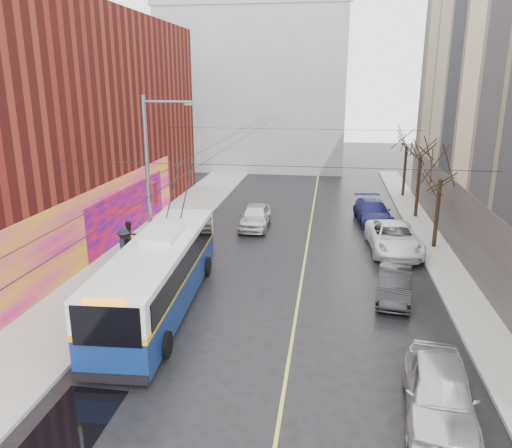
{
  "coord_description": "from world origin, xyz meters",
  "views": [
    {
      "loc": [
        2.67,
        -13.48,
        9.63
      ],
      "look_at": [
        -0.85,
        10.1,
        2.79
      ],
      "focal_mm": 35.0,
      "sensor_mm": 36.0,
      "label": 1
    }
  ],
  "objects_px": {
    "trolleybus": "(159,274)",
    "parked_car_d": "(373,212)",
    "streetlight_pole": "(151,181)",
    "parked_car_a": "(439,392)",
    "tree_mid": "(422,146)",
    "parked_car_b": "(394,285)",
    "pedestrian_c": "(124,246)",
    "tree_near": "(442,166)",
    "pedestrian_b": "(130,237)",
    "parked_car_c": "(394,238)",
    "following_car": "(255,216)",
    "pedestrian_a": "(153,243)",
    "tree_far": "(407,137)"
  },
  "relations": [
    {
      "from": "pedestrian_a",
      "to": "pedestrian_b",
      "type": "relative_size",
      "value": 0.86
    },
    {
      "from": "trolleybus",
      "to": "parked_car_b",
      "type": "relative_size",
      "value": 2.97
    },
    {
      "from": "tree_near",
      "to": "trolleybus",
      "type": "xyz_separation_m",
      "value": [
        -13.44,
        -10.18,
        -3.36
      ]
    },
    {
      "from": "tree_far",
      "to": "pedestrian_a",
      "type": "xyz_separation_m",
      "value": [
        -15.88,
        -18.3,
        -4.18
      ]
    },
    {
      "from": "parked_car_b",
      "to": "parked_car_d",
      "type": "xyz_separation_m",
      "value": [
        0.0,
        13.07,
        0.1
      ]
    },
    {
      "from": "tree_mid",
      "to": "parked_car_a",
      "type": "xyz_separation_m",
      "value": [
        -2.87,
        -23.12,
        -4.41
      ]
    },
    {
      "from": "tree_near",
      "to": "following_car",
      "type": "relative_size",
      "value": 1.35
    },
    {
      "from": "pedestrian_a",
      "to": "pedestrian_c",
      "type": "height_order",
      "value": "pedestrian_c"
    },
    {
      "from": "streetlight_pole",
      "to": "parked_car_a",
      "type": "relative_size",
      "value": 1.83
    },
    {
      "from": "parked_car_b",
      "to": "pedestrian_c",
      "type": "xyz_separation_m",
      "value": [
        -13.88,
        2.31,
        0.43
      ]
    },
    {
      "from": "tree_near",
      "to": "parked_car_b",
      "type": "distance_m",
      "value": 9.39
    },
    {
      "from": "parked_car_a",
      "to": "pedestrian_a",
      "type": "bearing_deg",
      "value": 143.97
    },
    {
      "from": "tree_near",
      "to": "trolleybus",
      "type": "height_order",
      "value": "tree_near"
    },
    {
      "from": "parked_car_a",
      "to": "pedestrian_b",
      "type": "height_order",
      "value": "pedestrian_b"
    },
    {
      "from": "streetlight_pole",
      "to": "following_car",
      "type": "relative_size",
      "value": 1.9
    },
    {
      "from": "parked_car_a",
      "to": "pedestrian_b",
      "type": "xyz_separation_m",
      "value": [
        -14.56,
        12.35,
        0.25
      ]
    },
    {
      "from": "parked_car_b",
      "to": "pedestrian_a",
      "type": "bearing_deg",
      "value": 172.44
    },
    {
      "from": "tree_near",
      "to": "tree_mid",
      "type": "distance_m",
      "value": 7.01
    },
    {
      "from": "following_car",
      "to": "pedestrian_b",
      "type": "relative_size",
      "value": 2.51
    },
    {
      "from": "parked_car_d",
      "to": "pedestrian_b",
      "type": "height_order",
      "value": "pedestrian_b"
    },
    {
      "from": "streetlight_pole",
      "to": "parked_car_d",
      "type": "height_order",
      "value": "streetlight_pole"
    },
    {
      "from": "tree_mid",
      "to": "tree_far",
      "type": "bearing_deg",
      "value": 90.0
    },
    {
      "from": "tree_near",
      "to": "parked_car_b",
      "type": "relative_size",
      "value": 1.54
    },
    {
      "from": "parked_car_d",
      "to": "pedestrian_b",
      "type": "bearing_deg",
      "value": -153.48
    },
    {
      "from": "tree_mid",
      "to": "pedestrian_b",
      "type": "distance_m",
      "value": 20.91
    },
    {
      "from": "parked_car_d",
      "to": "following_car",
      "type": "height_order",
      "value": "following_car"
    },
    {
      "from": "pedestrian_b",
      "to": "tree_far",
      "type": "bearing_deg",
      "value": -15.9
    },
    {
      "from": "parked_car_d",
      "to": "tree_mid",
      "type": "bearing_deg",
      "value": 21.16
    },
    {
      "from": "trolleybus",
      "to": "parked_car_d",
      "type": "height_order",
      "value": "trolleybus"
    },
    {
      "from": "parked_car_d",
      "to": "pedestrian_a",
      "type": "relative_size",
      "value": 3.34
    },
    {
      "from": "trolleybus",
      "to": "parked_car_d",
      "type": "relative_size",
      "value": 2.27
    },
    {
      "from": "streetlight_pole",
      "to": "pedestrian_c",
      "type": "distance_m",
      "value": 4.25
    },
    {
      "from": "pedestrian_a",
      "to": "pedestrian_b",
      "type": "height_order",
      "value": "pedestrian_b"
    },
    {
      "from": "tree_mid",
      "to": "pedestrian_a",
      "type": "distance_m",
      "value": 19.96
    },
    {
      "from": "tree_near",
      "to": "tree_far",
      "type": "height_order",
      "value": "tree_far"
    },
    {
      "from": "streetlight_pole",
      "to": "tree_mid",
      "type": "height_order",
      "value": "streetlight_pole"
    },
    {
      "from": "tree_far",
      "to": "parked_car_b",
      "type": "xyz_separation_m",
      "value": [
        -3.2,
        -21.72,
        -4.46
      ]
    },
    {
      "from": "parked_car_d",
      "to": "streetlight_pole",
      "type": "bearing_deg",
      "value": -142.57
    },
    {
      "from": "pedestrian_a",
      "to": "pedestrian_c",
      "type": "bearing_deg",
      "value": 149.43
    },
    {
      "from": "streetlight_pole",
      "to": "parked_car_d",
      "type": "bearing_deg",
      "value": 43.55
    },
    {
      "from": "tree_near",
      "to": "tree_far",
      "type": "relative_size",
      "value": 0.97
    },
    {
      "from": "tree_near",
      "to": "pedestrian_b",
      "type": "relative_size",
      "value": 3.4
    },
    {
      "from": "streetlight_pole",
      "to": "parked_car_a",
      "type": "xyz_separation_m",
      "value": [
        12.27,
        -10.12,
        -4.01
      ]
    },
    {
      "from": "streetlight_pole",
      "to": "parked_car_d",
      "type": "distance_m",
      "value": 16.97
    },
    {
      "from": "streetlight_pole",
      "to": "parked_car_c",
      "type": "bearing_deg",
      "value": 22.1
    },
    {
      "from": "trolleybus",
      "to": "parked_car_c",
      "type": "bearing_deg",
      "value": 37.11
    },
    {
      "from": "parked_car_c",
      "to": "following_car",
      "type": "bearing_deg",
      "value": 153.37
    },
    {
      "from": "parked_car_c",
      "to": "pedestrian_b",
      "type": "distance_m",
      "value": 15.25
    },
    {
      "from": "tree_mid",
      "to": "parked_car_b",
      "type": "height_order",
      "value": "tree_mid"
    },
    {
      "from": "tree_near",
      "to": "parked_car_c",
      "type": "bearing_deg",
      "value": -160.91
    }
  ]
}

